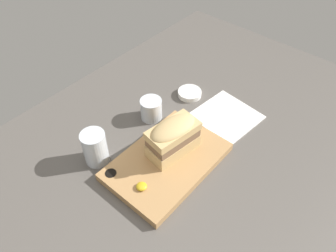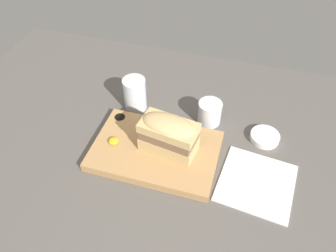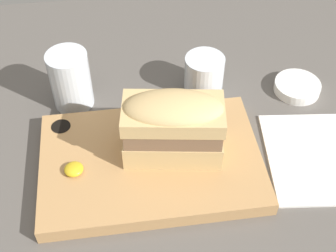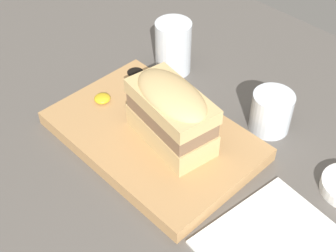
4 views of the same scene
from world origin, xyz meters
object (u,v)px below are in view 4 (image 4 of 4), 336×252
object	(u,v)px
napkin	(282,252)
sandwich	(171,112)
water_glass	(173,50)
wine_glass	(271,114)
serving_board	(154,134)

from	to	relation	value
napkin	sandwich	bearing A→B (deg)	173.58
water_glass	wine_glass	world-z (taller)	water_glass
sandwich	wine_glass	distance (cm)	17.59
serving_board	water_glass	size ratio (longest dim) A/B	3.21
sandwich	water_glass	size ratio (longest dim) A/B	1.49
sandwich	napkin	distance (cm)	24.41
serving_board	wine_glass	distance (cm)	19.13
serving_board	napkin	xyz separation A→B (cm)	(26.43, -2.11, -1.00)
serving_board	water_glass	world-z (taller)	water_glass
water_glass	napkin	xyz separation A→B (cm)	(37.61, -17.45, -4.14)
sandwich	water_glass	distance (cm)	21.16
water_glass	napkin	bearing A→B (deg)	-24.89
water_glass	napkin	world-z (taller)	water_glass
wine_glass	sandwich	bearing A→B (deg)	-116.56
sandwich	napkin	xyz separation A→B (cm)	(23.00, -2.59, -7.78)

